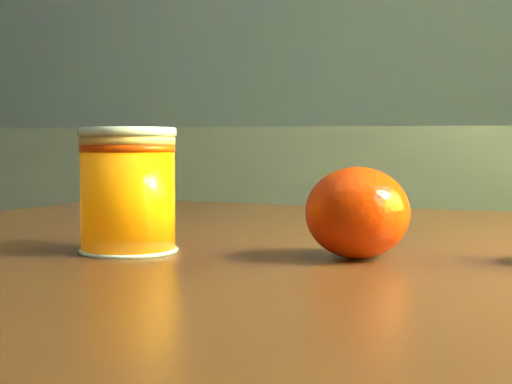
# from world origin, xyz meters

# --- Properties ---
(kitchen_counter) EXTENTS (3.15, 0.60, 0.90)m
(kitchen_counter) POSITION_xyz_m (0.00, 1.45, 0.45)
(kitchen_counter) COLOR #45454A
(kitchen_counter) RESTS_ON ground
(juice_glass) EXTENTS (0.07, 0.07, 0.09)m
(juice_glass) POSITION_xyz_m (0.54, 0.07, 0.82)
(juice_glass) COLOR orange
(juice_glass) RESTS_ON table
(orange_front) EXTENTS (0.09, 0.09, 0.06)m
(orange_front) POSITION_xyz_m (0.70, 0.07, 0.81)
(orange_front) COLOR red
(orange_front) RESTS_ON table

